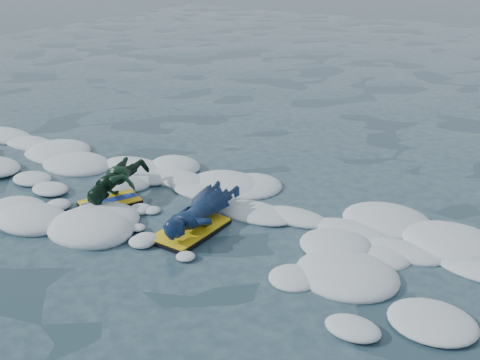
% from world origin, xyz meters
% --- Properties ---
extents(ground, '(120.00, 120.00, 0.00)m').
position_xyz_m(ground, '(0.00, 0.00, 0.00)').
color(ground, '#192D3C').
rests_on(ground, ground).
extents(foam_band, '(12.00, 3.10, 0.30)m').
position_xyz_m(foam_band, '(0.00, 1.03, 0.00)').
color(foam_band, silver).
rests_on(foam_band, ground).
extents(prone_woman_unit, '(0.76, 1.67, 0.42)m').
position_xyz_m(prone_woman_unit, '(0.14, 0.62, 0.21)').
color(prone_woman_unit, black).
rests_on(prone_woman_unit, ground).
extents(prone_child_unit, '(0.86, 1.37, 0.50)m').
position_xyz_m(prone_child_unit, '(-1.38, 0.69, 0.26)').
color(prone_child_unit, black).
rests_on(prone_child_unit, ground).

